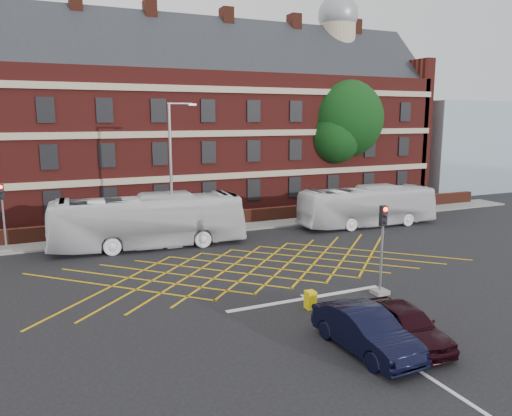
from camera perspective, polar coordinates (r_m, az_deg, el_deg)
name	(u,v)px	position (r m, az deg, el deg)	size (l,w,h in m)	color
ground	(273,277)	(26.56, 1.99, -7.87)	(120.00, 120.00, 0.00)	black
victorian_building	(168,122)	(46.04, -10.07, 9.60)	(51.00, 12.17, 20.40)	#5D1B18
boundary_wall	(197,221)	(38.11, -6.71, -1.47)	(56.00, 0.50, 1.10)	#512115
far_pavement	(202,230)	(37.29, -6.22, -2.49)	(60.00, 3.00, 0.12)	slate
glass_block	(455,146)	(62.91, 21.81, 6.59)	(14.00, 10.00, 10.00)	#99B2BF
box_junction_hatching	(258,267)	(28.27, 0.18, -6.71)	(11.50, 0.12, 0.02)	#CC990C
stop_line	(307,298)	(23.65, 5.82, -10.22)	(8.00, 0.30, 0.02)	silver
centre_line	(401,359)	(18.80, 16.22, -16.24)	(0.15, 14.00, 0.02)	silver
bus_left	(148,221)	(32.80, -12.19, -1.46)	(2.89, 12.36, 3.44)	silver
bus_right	(368,206)	(39.39, 12.64, 0.20)	(2.59, 11.07, 3.08)	silver
car_navy	(366,331)	(18.76, 12.43, -13.53)	(1.65, 4.72, 1.56)	black
car_maroon	(406,324)	(19.76, 16.75, -12.60)	(1.74, 4.32, 1.47)	black
deciduous_tree	(343,124)	(47.96, 9.95, 9.39)	(7.61, 7.37, 11.86)	black
traffic_light_near	(381,258)	(24.29, 14.14, -5.57)	(0.70, 0.70, 4.27)	slate
traffic_light_far	(4,225)	(34.50, -26.82, -1.70)	(0.70, 0.70, 4.27)	slate
street_lamp	(173,198)	(32.41, -9.50, 1.12)	(2.25, 1.00, 9.19)	slate
utility_cabinet	(310,300)	(22.37, 6.23, -10.39)	(0.41, 0.45, 0.80)	yellow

